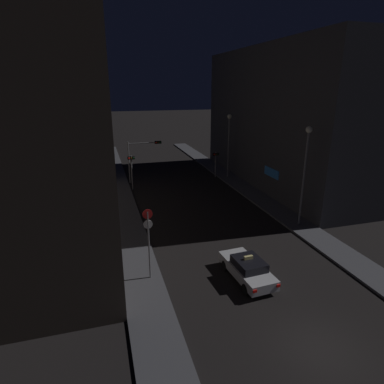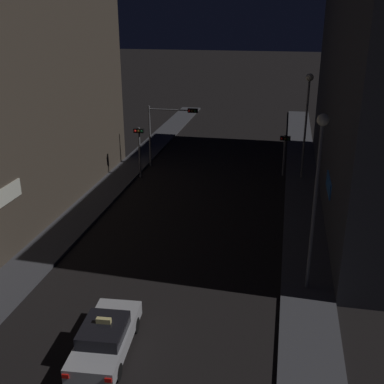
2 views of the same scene
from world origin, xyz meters
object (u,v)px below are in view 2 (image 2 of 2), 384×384
Objects in this scene: traffic_light_left_kerb at (139,142)px; street_lamp_near_block at (318,174)px; taxi at (105,337)px; street_lamp_far_block at (307,106)px; traffic_light_right_kerb at (285,146)px; traffic_light_overhead at (168,124)px.

street_lamp_near_block is (12.43, -14.07, 2.93)m from traffic_light_left_kerb.
street_lamp_far_block reaches higher than taxi.
traffic_light_overhead is at bearing 177.91° from traffic_light_right_kerb.
traffic_light_overhead reaches higher than traffic_light_right_kerb.
traffic_light_overhead is at bearing 61.89° from traffic_light_left_kerb.
traffic_light_right_kerb is at bearing -2.09° from traffic_light_overhead.
taxi is 0.58× the size of street_lamp_far_block.
street_lamp_near_block is (1.43, -16.66, 3.39)m from traffic_light_right_kerb.
street_lamp_near_block is at bearing -48.53° from traffic_light_left_kerb.
street_lamp_far_block is at bearing -5.47° from traffic_light_overhead.
street_lamp_far_block is (1.42, -0.69, 3.36)m from traffic_light_right_kerb.
street_lamp_near_block reaches higher than street_lamp_far_block.
traffic_light_overhead reaches higher than taxi.
taxi is 23.47m from traffic_light_overhead.
traffic_light_right_kerb is 0.40× the size of street_lamp_near_block.
street_lamp_near_block reaches higher than traffic_light_right_kerb.
traffic_light_right_kerb is 0.41× the size of street_lamp_far_block.
traffic_light_left_kerb is 0.50× the size of street_lamp_far_block.
traffic_light_left_kerb is at bearing -171.30° from street_lamp_far_block.
traffic_light_left_kerb is at bearing 131.47° from street_lamp_near_block.
street_lamp_near_block reaches higher than traffic_light_overhead.
street_lamp_far_block is (12.42, 1.90, 2.91)m from traffic_light_left_kerb.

